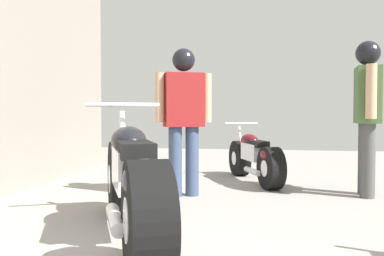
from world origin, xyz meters
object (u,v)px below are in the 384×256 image
object	(u,v)px
motorcycle_black_naked	(255,158)
mechanic_in_blue	(367,104)
motorcycle_maroon_cruiser	(132,183)
mechanic_with_helmet	(184,108)

from	to	relation	value
motorcycle_black_naked	mechanic_in_blue	size ratio (longest dim) A/B	0.95
motorcycle_maroon_cruiser	mechanic_with_helmet	distance (m)	1.80
mechanic_in_blue	motorcycle_black_naked	bearing A→B (deg)	149.36
mechanic_in_blue	mechanic_with_helmet	distance (m)	2.09
motorcycle_black_naked	mechanic_in_blue	world-z (taller)	mechanic_in_blue
motorcycle_black_naked	motorcycle_maroon_cruiser	bearing A→B (deg)	-106.58
motorcycle_maroon_cruiser	motorcycle_black_naked	size ratio (longest dim) A/B	1.27
motorcycle_maroon_cruiser	mechanic_with_helmet	world-z (taller)	mechanic_with_helmet
mechanic_in_blue	mechanic_with_helmet	size ratio (longest dim) A/B	1.05
motorcycle_black_naked	mechanic_with_helmet	size ratio (longest dim) A/B	1.00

